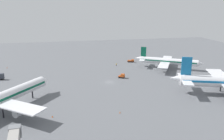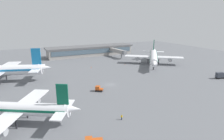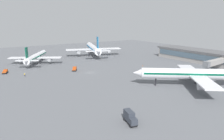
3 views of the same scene
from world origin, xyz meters
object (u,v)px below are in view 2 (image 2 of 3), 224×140
at_px(airplane_at_gate, 13,109).
at_px(safety_cone_far_side, 125,64).
at_px(baggage_tug, 99,89).
at_px(airplane_distant, 154,57).
at_px(catering_truck, 221,75).
at_px(ground_crew_worker, 122,117).
at_px(safety_cone_near_gate, 91,67).

bearing_deg(airplane_at_gate, safety_cone_far_side, -112.00).
xyz_separation_m(baggage_tug, safety_cone_far_side, (-35.34, -38.75, -0.86)).
xyz_separation_m(airplane_at_gate, safety_cone_far_side, (-67.87, -51.92, -4.31)).
bearing_deg(airplane_distant, baggage_tug, -22.43).
xyz_separation_m(airplane_distant, catering_truck, (-11.28, 42.00, -3.81)).
bearing_deg(safety_cone_far_side, airplane_distant, 156.84).
bearing_deg(ground_crew_worker, safety_cone_far_side, -27.63).
relative_size(airplane_distant, ground_crew_worker, 25.15).
relative_size(airplane_at_gate, safety_cone_near_gate, 62.48).
bearing_deg(airplane_distant, safety_cone_near_gate, -65.31).
xyz_separation_m(safety_cone_near_gate, safety_cone_far_side, (-24.06, 1.78, 0.00)).
relative_size(catering_truck, baggage_tug, 1.57).
height_order(catering_truck, safety_cone_far_side, catering_truck).
relative_size(ground_crew_worker, safety_cone_near_gate, 2.78).
height_order(airplane_at_gate, safety_cone_near_gate, airplane_at_gate).
bearing_deg(safety_cone_near_gate, airplane_at_gate, 50.79).
relative_size(baggage_tug, safety_cone_near_gate, 6.25).
relative_size(baggage_tug, safety_cone_far_side, 6.25).
distance_m(airplane_at_gate, catering_truck, 97.25).
xyz_separation_m(airplane_at_gate, ground_crew_worker, (-29.74, 12.61, -3.76)).
xyz_separation_m(ground_crew_worker, safety_cone_near_gate, (-14.06, -66.30, -0.55)).
relative_size(catering_truck, ground_crew_worker, 3.53).
relative_size(airplane_distant, safety_cone_near_gate, 70.00).
bearing_deg(baggage_tug, airplane_at_gate, 56.72).
height_order(safety_cone_near_gate, safety_cone_far_side, same).
bearing_deg(safety_cone_near_gate, baggage_tug, 74.45).
bearing_deg(ground_crew_worker, baggage_tug, -3.22).
height_order(baggage_tug, safety_cone_near_gate, baggage_tug).
height_order(airplane_distant, safety_cone_far_side, airplane_distant).
relative_size(catering_truck, safety_cone_near_gate, 9.82).
relative_size(baggage_tug, ground_crew_worker, 2.25).
distance_m(catering_truck, safety_cone_far_side, 57.73).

